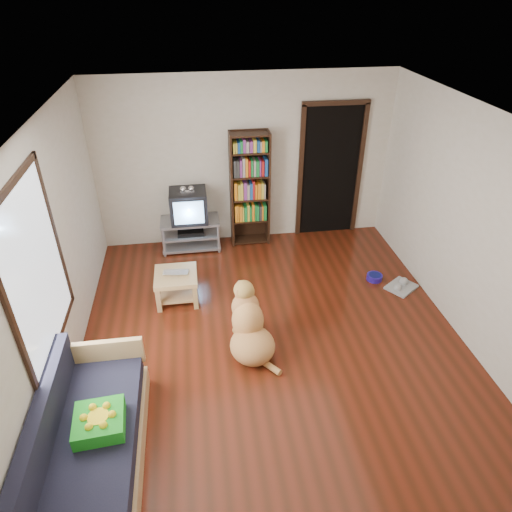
{
  "coord_description": "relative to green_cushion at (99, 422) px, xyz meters",
  "views": [
    {
      "loc": [
        -0.8,
        -4.09,
        3.75
      ],
      "look_at": [
        -0.13,
        0.42,
        0.9
      ],
      "focal_mm": 32.0,
      "sensor_mm": 36.0,
      "label": 1
    }
  ],
  "objects": [
    {
      "name": "ground",
      "position": [
        1.75,
        1.38,
        -0.49
      ],
      "size": [
        5.0,
        5.0,
        0.0
      ],
      "primitive_type": "plane",
      "color": "#531B0E",
      "rests_on": "ground"
    },
    {
      "name": "ceiling",
      "position": [
        1.75,
        1.38,
        2.11
      ],
      "size": [
        5.0,
        5.0,
        0.0
      ],
      "primitive_type": "plane",
      "rotation": [
        3.14,
        0.0,
        0.0
      ],
      "color": "white",
      "rests_on": "ground"
    },
    {
      "name": "wall_back",
      "position": [
        1.75,
        3.88,
        0.81
      ],
      "size": [
        4.5,
        0.0,
        4.5
      ],
      "primitive_type": "plane",
      "rotation": [
        1.57,
        0.0,
        0.0
      ],
      "color": "beige",
      "rests_on": "ground"
    },
    {
      "name": "wall_front",
      "position": [
        1.75,
        -1.12,
        0.81
      ],
      "size": [
        4.5,
        0.0,
        4.5
      ],
      "primitive_type": "plane",
      "rotation": [
        -1.57,
        0.0,
        0.0
      ],
      "color": "beige",
      "rests_on": "ground"
    },
    {
      "name": "wall_left",
      "position": [
        -0.5,
        1.38,
        0.81
      ],
      "size": [
        0.0,
        5.0,
        5.0
      ],
      "primitive_type": "plane",
      "rotation": [
        1.57,
        0.0,
        1.57
      ],
      "color": "beige",
      "rests_on": "ground"
    },
    {
      "name": "wall_right",
      "position": [
        4.0,
        1.38,
        0.81
      ],
      "size": [
        0.0,
        5.0,
        5.0
      ],
      "primitive_type": "plane",
      "rotation": [
        1.57,
        0.0,
        -1.57
      ],
      "color": "beige",
      "rests_on": "ground"
    },
    {
      "name": "green_cushion",
      "position": [
        0.0,
        0.0,
        0.0
      ],
      "size": [
        0.45,
        0.45,
        0.14
      ],
      "primitive_type": "cube",
      "rotation": [
        0.0,
        0.0,
        0.08
      ],
      "color": "green",
      "rests_on": "sofa"
    },
    {
      "name": "laptop",
      "position": [
        0.63,
        2.27,
        -0.08
      ],
      "size": [
        0.35,
        0.25,
        0.03
      ],
      "primitive_type": "imported",
      "rotation": [
        0.0,
        0.0,
        -0.14
      ],
      "color": "#BDBCC1",
      "rests_on": "coffee_table"
    },
    {
      "name": "dog_bowl",
      "position": [
        3.41,
        2.35,
        -0.45
      ],
      "size": [
        0.22,
        0.22,
        0.08
      ],
      "primitive_type": "cylinder",
      "color": "#24148B",
      "rests_on": "ground"
    },
    {
      "name": "grey_rag",
      "position": [
        3.71,
        2.1,
        -0.47
      ],
      "size": [
        0.51,
        0.49,
        0.03
      ],
      "primitive_type": "cube",
      "rotation": [
        0.0,
        0.0,
        0.61
      ],
      "color": "#ADADAD",
      "rests_on": "ground"
    },
    {
      "name": "window",
      "position": [
        -0.48,
        0.88,
        1.01
      ],
      "size": [
        0.03,
        1.46,
        1.7
      ],
      "color": "white",
      "rests_on": "wall_left"
    },
    {
      "name": "doorway",
      "position": [
        3.1,
        3.86,
        0.63
      ],
      "size": [
        1.03,
        0.05,
        2.19
      ],
      "color": "black",
      "rests_on": "wall_back"
    },
    {
      "name": "tv_stand",
      "position": [
        0.85,
        3.63,
        -0.22
      ],
      "size": [
        0.9,
        0.45,
        0.5
      ],
      "color": "#99999E",
      "rests_on": "ground"
    },
    {
      "name": "crt_tv",
      "position": [
        0.85,
        3.65,
        0.25
      ],
      "size": [
        0.55,
        0.52,
        0.58
      ],
      "color": "black",
      "rests_on": "tv_stand"
    },
    {
      "name": "bookshelf",
      "position": [
        1.8,
        3.72,
        0.51
      ],
      "size": [
        0.6,
        0.3,
        1.8
      ],
      "color": "black",
      "rests_on": "ground"
    },
    {
      "name": "sofa",
      "position": [
        -0.12,
        -0.01,
        -0.23
      ],
      "size": [
        0.8,
        1.8,
        0.8
      ],
      "color": "tan",
      "rests_on": "ground"
    },
    {
      "name": "coffee_table",
      "position": [
        0.63,
        2.3,
        -0.21
      ],
      "size": [
        0.55,
        0.55,
        0.4
      ],
      "color": "tan",
      "rests_on": "ground"
    },
    {
      "name": "dog",
      "position": [
        1.45,
        1.23,
        -0.19
      ],
      "size": [
        0.58,
        0.96,
        0.82
      ],
      "color": "tan",
      "rests_on": "ground"
    }
  ]
}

